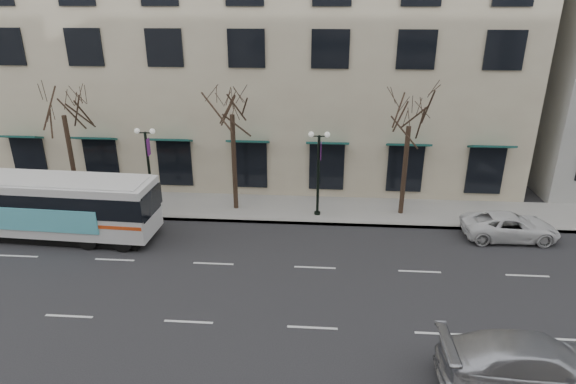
# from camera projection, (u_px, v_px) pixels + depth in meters

# --- Properties ---
(ground) EXTENTS (160.00, 160.00, 0.00)m
(ground) POSITION_uv_depth(u_px,v_px,m) (202.00, 290.00, 21.53)
(ground) COLOR black
(ground) RESTS_ON ground
(sidewalk_far) EXTENTS (80.00, 4.00, 0.15)m
(sidewalk_far) POSITION_uv_depth(u_px,v_px,m) (317.00, 210.00, 29.47)
(sidewalk_far) COLOR gray
(sidewalk_far) RESTS_ON ground
(building_hotel) EXTENTS (40.00, 20.00, 24.00)m
(building_hotel) POSITION_uv_depth(u_px,v_px,m) (232.00, 0.00, 36.58)
(building_hotel) COLOR #B7A88C
(building_hotel) RESTS_ON ground
(tree_far_left) EXTENTS (3.60, 3.60, 8.34)m
(tree_far_left) POSITION_uv_depth(u_px,v_px,m) (61.00, 99.00, 27.84)
(tree_far_left) COLOR black
(tree_far_left) RESTS_ON ground
(tree_far_mid) EXTENTS (3.60, 3.60, 8.55)m
(tree_far_mid) POSITION_uv_depth(u_px,v_px,m) (231.00, 98.00, 27.07)
(tree_far_mid) COLOR black
(tree_far_mid) RESTS_ON ground
(tree_far_right) EXTENTS (3.60, 3.60, 8.06)m
(tree_far_right) POSITION_uv_depth(u_px,v_px,m) (410.00, 109.00, 26.56)
(tree_far_right) COLOR black
(tree_far_right) RESTS_ON ground
(lamp_post_left) EXTENTS (1.22, 0.45, 5.21)m
(lamp_post_left) POSITION_uv_depth(u_px,v_px,m) (149.00, 166.00, 28.35)
(lamp_post_left) COLOR black
(lamp_post_left) RESTS_ON ground
(lamp_post_right) EXTENTS (1.22, 0.45, 5.21)m
(lamp_post_right) POSITION_uv_depth(u_px,v_px,m) (318.00, 170.00, 27.66)
(lamp_post_right) COLOR black
(lamp_post_right) RESTS_ON ground
(city_bus) EXTENTS (12.65, 3.30, 3.40)m
(city_bus) POSITION_uv_depth(u_px,v_px,m) (42.00, 205.00, 25.76)
(city_bus) COLOR silver
(city_bus) RESTS_ON ground
(silver_car) EXTENTS (6.33, 2.63, 1.83)m
(silver_car) POSITION_uv_depth(u_px,v_px,m) (535.00, 365.00, 15.82)
(silver_car) COLOR #AEAFB6
(silver_car) RESTS_ON ground
(white_pickup) EXTENTS (5.06, 2.42, 1.39)m
(white_pickup) POSITION_uv_depth(u_px,v_px,m) (510.00, 226.00, 25.94)
(white_pickup) COLOR silver
(white_pickup) RESTS_ON ground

